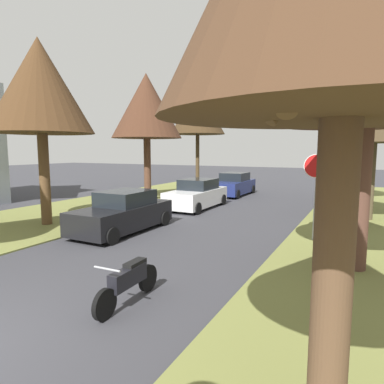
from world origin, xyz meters
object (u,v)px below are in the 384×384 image
Objects in this scene: street_tree_right_mid_b at (375,111)px; street_tree_left_far at (198,111)px; street_tree_right_mid_a at (368,57)px; parked_motorcycle at (129,281)px; street_tree_right_far at (365,94)px; street_tree_left_mid_a at (40,87)px; street_tree_left_mid_b at (146,107)px; parked_sedan_navy at (234,185)px; stop_sign_far at (316,178)px; parked_sedan_white at (197,195)px; parked_sedan_black at (123,213)px.

street_tree_left_far is (-12.25, 7.43, 1.40)m from street_tree_right_mid_b.
street_tree_right_mid_a is 7.67m from parked_motorcycle.
street_tree_left_mid_a is (-11.53, -13.13, -0.76)m from street_tree_right_far.
street_tree_left_mid_b reaches higher than street_tree_right_mid_a.
street_tree_left_mid_b reaches higher than street_tree_right_mid_b.
parked_sedan_navy is (-8.05, 12.64, -4.66)m from street_tree_right_mid_a.
street_tree_left_far is at bearing 172.32° from street_tree_right_far.
street_tree_left_mid_a is at bearing -89.17° from street_tree_left_far.
street_tree_right_mid_a reaches higher than parked_sedan_navy.
parked_sedan_navy is (-6.65, 10.12, -1.47)m from stop_sign_far.
parked_sedan_white reaches higher than parked_motorcycle.
parked_sedan_white is (-8.00, 6.73, -4.66)m from street_tree_right_mid_a.
street_tree_right_far reaches higher than street_tree_right_mid_a.
parked_sedan_navy is at bearing -28.25° from street_tree_left_far.
street_tree_right_far reaches higher than stop_sign_far.
street_tree_left_far is at bearing 148.77° from street_tree_right_mid_b.
street_tree_left_far is at bearing 129.01° from street_tree_right_mid_a.
parked_motorcycle is (3.97, -16.91, -0.24)m from parked_sedan_navy.
parked_sedan_white is (3.82, -0.84, -5.02)m from street_tree_left_mid_b.
street_tree_left_mid_b is 15.08m from parked_motorcycle.
parked_sedan_navy is (0.11, 12.01, 0.00)m from parked_sedan_black.
street_tree_left_mid_b is (-11.81, 7.57, 0.36)m from street_tree_right_mid_a.
street_tree_left_mid_a reaches higher than street_tree_right_mid_a.
street_tree_left_far is at bearing 112.46° from parked_motorcycle.
street_tree_right_mid_a is 11.44m from parked_sedan_white.
street_tree_left_mid_a reaches higher than parked_sedan_white.
parked_sedan_navy is at bearing 147.45° from street_tree_right_mid_b.
street_tree_left_mid_a is 14.05m from parked_sedan_navy.
street_tree_left_mid_b reaches higher than parked_sedan_black.
parked_sedan_navy is (3.67, 12.63, -4.95)m from street_tree_left_mid_a.
street_tree_right_mid_a is 0.88× the size of street_tree_left_far.
street_tree_left_mid_b is 3.73× the size of parked_motorcycle.
street_tree_left_mid_a is at bearing -166.39° from stop_sign_far.
parked_sedan_white is (0.16, 6.09, 0.00)m from parked_sedan_black.
stop_sign_far is 11.18m from street_tree_left_mid_a.
street_tree_left_mid_a is at bearing -170.18° from parked_sedan_black.
street_tree_right_mid_a is 3.46× the size of parked_motorcycle.
parked_motorcycle is (-2.69, -6.79, -1.71)m from stop_sign_far.
street_tree_right_far is 1.91× the size of parked_sedan_white.
street_tree_right_mid_b is 11.54m from parked_sedan_black.
street_tree_right_mid_b is (0.31, 7.31, -0.55)m from street_tree_right_mid_a.
stop_sign_far is at bearing -56.68° from parked_sedan_navy.
parked_sedan_black is at bearing 9.82° from street_tree_left_mid_a.
street_tree_left_mid_a is 10.18m from parked_motorcycle.
street_tree_left_far is 1.83× the size of parked_sedan_navy.
street_tree_right_mid_b is 14.09m from street_tree_left_mid_a.
street_tree_right_mid_b is 13.12m from parked_motorcycle.
parked_sedan_black is 1.00× the size of parked_sedan_white.
street_tree_right_mid_a is 14.03m from street_tree_left_mid_b.
stop_sign_far is 0.67× the size of parked_sedan_navy.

